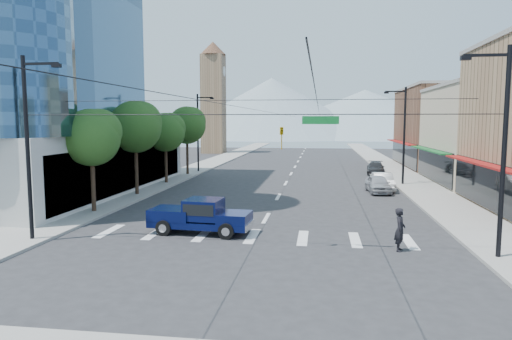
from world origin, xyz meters
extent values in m
plane|color=#28282B|center=(0.00, 0.00, 0.00)|extent=(160.00, 160.00, 0.00)
cube|color=gray|center=(-12.00, 40.00, 0.07)|extent=(4.00, 120.00, 0.15)
cube|color=gray|center=(12.00, 40.00, 0.07)|extent=(4.00, 120.00, 0.15)
cube|color=tan|center=(20.00, 24.00, 4.50)|extent=(12.00, 14.00, 9.00)
cube|color=brown|center=(20.00, 40.00, 5.00)|extent=(12.00, 18.00, 10.00)
cube|color=#8C6B4C|center=(-16.50, 62.00, 9.00)|extent=(4.00, 4.00, 18.00)
cone|color=brown|center=(-16.50, 62.00, 19.20)|extent=(4.80, 4.80, 2.40)
cone|color=gray|center=(-15.00, 150.00, 11.00)|extent=(80.00, 80.00, 22.00)
cone|color=gray|center=(20.00, 160.00, 9.00)|extent=(90.00, 90.00, 18.00)
cylinder|color=black|center=(-11.20, 6.00, 2.27)|extent=(0.28, 0.28, 4.55)
sphere|color=#1E4517|center=(-11.20, 6.00, 4.88)|extent=(3.64, 3.64, 3.64)
sphere|color=#1E4517|center=(-10.80, 6.30, 5.28)|extent=(2.86, 2.86, 2.86)
cylinder|color=black|center=(-11.20, 13.00, 2.55)|extent=(0.28, 0.28, 5.11)
sphere|color=#1E4517|center=(-11.20, 13.00, 5.47)|extent=(4.09, 4.09, 4.09)
sphere|color=#1E4517|center=(-10.80, 13.30, 5.88)|extent=(3.21, 3.21, 3.21)
cylinder|color=black|center=(-11.20, 20.00, 2.27)|extent=(0.28, 0.28, 4.55)
sphere|color=#1E4517|center=(-11.20, 20.00, 4.88)|extent=(3.64, 3.64, 3.64)
sphere|color=#1E4517|center=(-10.80, 20.30, 5.28)|extent=(2.86, 2.86, 2.86)
cylinder|color=black|center=(-11.20, 27.00, 2.55)|extent=(0.28, 0.28, 5.11)
sphere|color=#1E4517|center=(-11.20, 27.00, 5.47)|extent=(4.09, 4.09, 4.09)
sphere|color=#1E4517|center=(-10.80, 27.30, 5.88)|extent=(3.21, 3.21, 3.21)
cylinder|color=black|center=(-10.80, -1.00, 4.50)|extent=(0.20, 0.20, 9.00)
cylinder|color=black|center=(10.80, -1.00, 4.50)|extent=(0.20, 0.20, 9.00)
cylinder|color=black|center=(0.00, -1.00, 6.20)|extent=(21.60, 0.04, 0.04)
imported|color=gold|center=(1.50, -1.00, 5.15)|extent=(0.16, 0.20, 1.00)
cube|color=#0C6626|center=(3.20, -1.00, 5.95)|extent=(1.60, 0.06, 0.35)
cylinder|color=black|center=(-10.80, 30.00, 4.50)|extent=(0.20, 0.20, 9.00)
cube|color=black|center=(-9.90, 30.00, 8.60)|extent=(1.80, 0.12, 0.12)
cube|color=black|center=(-9.10, 30.00, 8.50)|extent=(0.40, 0.25, 0.18)
cylinder|color=black|center=(10.80, 22.00, 4.50)|extent=(0.20, 0.20, 9.00)
cube|color=black|center=(9.90, 22.00, 8.60)|extent=(1.80, 0.12, 0.12)
cube|color=black|center=(9.10, 22.00, 8.50)|extent=(0.40, 0.25, 0.18)
cube|color=#080F3D|center=(-3.02, 1.81, 0.53)|extent=(5.45, 2.35, 0.34)
cube|color=#080F3D|center=(-1.14, 1.66, 0.92)|extent=(1.69, 1.95, 0.53)
cube|color=#080F3D|center=(-2.82, 1.80, 1.30)|extent=(1.97, 1.93, 1.06)
cube|color=black|center=(-2.82, 1.80, 1.40)|extent=(1.78, 1.94, 0.58)
cube|color=#080F3D|center=(-4.56, 1.94, 0.97)|extent=(2.37, 2.10, 0.63)
cube|color=silver|center=(-0.37, 1.60, 0.53)|extent=(0.26, 1.84, 0.34)
cube|color=silver|center=(-5.66, 2.03, 0.53)|extent=(0.26, 1.84, 0.29)
cylinder|color=black|center=(-1.41, 0.76, 0.41)|extent=(0.83, 0.35, 0.81)
cylinder|color=black|center=(-1.26, 2.59, 0.41)|extent=(0.83, 0.35, 0.81)
cylinder|color=black|center=(-4.77, 1.03, 0.41)|extent=(0.83, 0.35, 0.81)
cylinder|color=black|center=(-4.63, 2.86, 0.41)|extent=(0.83, 0.35, 0.81)
imported|color=black|center=(6.86, -0.17, 0.99)|extent=(0.64, 0.82, 1.99)
imported|color=#B0B0B5|center=(8.00, 17.25, 0.73)|extent=(1.99, 4.38, 1.46)
imported|color=#BBBBBB|center=(8.56, 18.70, 0.74)|extent=(1.66, 4.54, 1.49)
imported|color=#29292B|center=(9.40, 31.01, 0.68)|extent=(2.36, 4.85, 1.36)
camera|label=1|loc=(3.20, -21.22, 5.90)|focal=32.00mm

